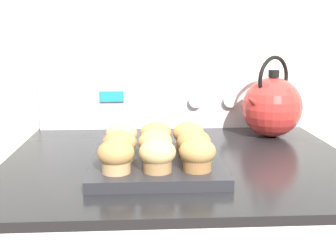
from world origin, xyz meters
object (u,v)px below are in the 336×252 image
muffin_r0_c2 (197,154)px  muffin_r0_c1 (157,155)px  muffin_pan (157,165)px  muffin_r1_c0 (120,145)px  muffin_r1_c1 (155,145)px  muffin_r1_c2 (194,144)px  muffin_r2_c2 (189,136)px  tea_kettle (272,106)px  muffin_r0_c0 (116,156)px  muffin_r2_c0 (121,136)px  muffin_r2_c1 (156,136)px

muffin_r0_c2 → muffin_r0_c1: bearing=-178.3°
muffin_pan → muffin_r1_c0: bearing=-179.1°
muffin_r1_c1 → muffin_r1_c2: bearing=-2.1°
muffin_r0_c1 → muffin_r0_c2: (0.08, 0.00, 0.00)m
muffin_r2_c2 → tea_kettle: size_ratio=0.32×
muffin_pan → muffin_r2_c2: 0.11m
muffin_r0_c0 → muffin_r2_c0: size_ratio=1.00×
muffin_r2_c0 → muffin_r1_c1: bearing=-45.6°
muffin_r0_c1 → muffin_r1_c1: size_ratio=1.00×
muffin_r0_c0 → muffin_r0_c2: (0.16, 0.00, 0.00)m
muffin_pan → muffin_r1_c1: bearing=168.1°
muffin_r0_c1 → muffin_r0_c2: 0.08m
muffin_r2_c1 → muffin_r2_c2: bearing=-2.1°
muffin_pan → muffin_r0_c1: size_ratio=3.84×
muffin_r0_c0 → muffin_r0_c2: size_ratio=1.00×
muffin_r1_c1 → muffin_r1_c2: same height
muffin_pan → muffin_r0_c2: 0.11m
muffin_r0_c0 → muffin_r1_c0: size_ratio=1.00×
muffin_r0_c1 → muffin_r2_c1: (0.00, 0.15, 0.00)m
muffin_pan → muffin_r2_c0: (-0.08, 0.08, 0.04)m
muffin_r0_c0 → muffin_r1_c0: same height
muffin_r2_c0 → tea_kettle: bearing=26.4°
muffin_r2_c1 → muffin_r1_c2: bearing=-46.1°
muffin_r0_c2 → muffin_r1_c2: size_ratio=1.00×
muffin_r2_c0 → muffin_r2_c2: (0.15, -0.00, 0.00)m
muffin_r0_c2 → tea_kettle: 0.43m
muffin_pan → muffin_r1_c1: size_ratio=3.84×
muffin_r1_c1 → muffin_r0_c1: bearing=-88.7°
muffin_pan → muffin_r2_c0: bearing=135.3°
muffin_r1_c1 → muffin_r0_c0: bearing=-134.3°
muffin_r1_c0 → muffin_r2_c1: (0.08, 0.08, 0.00)m
muffin_r2_c1 → muffin_r2_c2: (0.07, -0.00, 0.00)m
muffin_r0_c2 → muffin_r2_c2: bearing=90.5°
muffin_pan → muffin_r1_c2: 0.09m
muffin_r0_c1 → muffin_r2_c1: bearing=89.5°
muffin_r0_c1 → tea_kettle: tea_kettle is taller
muffin_r2_c2 → muffin_r1_c2: bearing=-87.8°
muffin_r0_c1 → muffin_r2_c2: size_ratio=1.00×
muffin_pan → muffin_r0_c0: muffin_r0_c0 is taller
muffin_r1_c2 → tea_kettle: (0.25, 0.28, 0.03)m
muffin_r1_c2 → muffin_r1_c0: bearing=179.6°
muffin_r0_c0 → muffin_r2_c0: 0.15m
muffin_r0_c2 → muffin_r2_c2: 0.15m
muffin_pan → muffin_r0_c2: size_ratio=3.84×
muffin_r0_c2 → muffin_r2_c1: 0.17m
muffin_pan → muffin_r1_c1: muffin_r1_c1 is taller
muffin_r1_c0 → tea_kettle: tea_kettle is taller
muffin_r1_c2 → muffin_r0_c0: bearing=-154.2°
muffin_r1_c2 → tea_kettle: 0.37m
muffin_r1_c1 → muffin_r2_c1: bearing=87.6°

